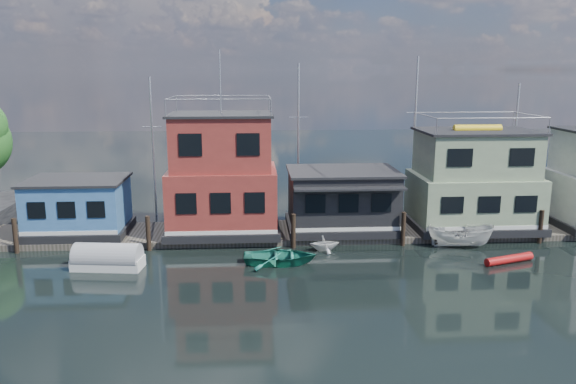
{
  "coord_description": "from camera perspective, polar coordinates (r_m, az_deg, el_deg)",
  "views": [
    {
      "loc": [
        -6.44,
        -24.56,
        10.98
      ],
      "look_at": [
        -4.17,
        12.0,
        3.0
      ],
      "focal_mm": 35.0,
      "sensor_mm": 36.0,
      "label": 1
    }
  ],
  "objects": [
    {
      "name": "houseboat_green",
      "position": [
        40.19,
        18.34,
        1.0
      ],
      "size": [
        8.4,
        5.9,
        7.03
      ],
      "color": "black",
      "rests_on": "dock"
    },
    {
      "name": "dock",
      "position": [
        38.66,
        6.19,
        -3.98
      ],
      "size": [
        48.0,
        5.0,
        0.4
      ],
      "primitive_type": "cube",
      "color": "#595147",
      "rests_on": "ground"
    },
    {
      "name": "tarp_runabout",
      "position": [
        33.4,
        -17.84,
        -6.46
      ],
      "size": [
        4.03,
        2.02,
        1.57
      ],
      "rotation": [
        0.0,
        0.0,
        -0.13
      ],
      "color": "silver",
      "rests_on": "ground"
    },
    {
      "name": "houseboat_blue",
      "position": [
        39.34,
        -20.55,
        -1.4
      ],
      "size": [
        6.4,
        4.9,
        3.66
      ],
      "color": "black",
      "rests_on": "dock"
    },
    {
      "name": "houseboat_dark",
      "position": [
        38.0,
        5.53,
        -0.79
      ],
      "size": [
        7.4,
        6.1,
        4.06
      ],
      "color": "black",
      "rests_on": "dock"
    },
    {
      "name": "dinghy_teal",
      "position": [
        32.62,
        -0.79,
        -6.56
      ],
      "size": [
        4.32,
        3.15,
        0.88
      ],
      "primitive_type": "imported",
      "rotation": [
        0.0,
        0.0,
        1.54
      ],
      "color": "#217B66",
      "rests_on": "ground"
    },
    {
      "name": "motorboat",
      "position": [
        37.05,
        17.14,
        -4.25
      ],
      "size": [
        4.29,
        2.41,
        1.56
      ],
      "primitive_type": "imported",
      "rotation": [
        0.0,
        0.0,
        1.34
      ],
      "color": "silver",
      "rests_on": "ground"
    },
    {
      "name": "ground",
      "position": [
        27.66,
        10.42,
        -11.31
      ],
      "size": [
        160.0,
        160.0,
        0.0
      ],
      "primitive_type": "plane",
      "color": "black",
      "rests_on": "ground"
    },
    {
      "name": "houseboat_red",
      "position": [
        37.26,
        -6.67,
        1.57
      ],
      "size": [
        7.4,
        5.9,
        11.86
      ],
      "color": "black",
      "rests_on": "dock"
    },
    {
      "name": "red_kayak",
      "position": [
        35.2,
        21.54,
        -6.37
      ],
      "size": [
        3.24,
        1.51,
        0.48
      ],
      "primitive_type": "cylinder",
      "rotation": [
        0.0,
        1.57,
        0.33
      ],
      "color": "#B21313",
      "rests_on": "ground"
    },
    {
      "name": "pilings",
      "position": [
        35.7,
        6.45,
        -3.86
      ],
      "size": [
        42.28,
        0.28,
        2.2
      ],
      "color": "#2D2116",
      "rests_on": "ground"
    },
    {
      "name": "background_masts",
      "position": [
        44.34,
        11.14,
        5.03
      ],
      "size": [
        36.4,
        0.16,
        12.0
      ],
      "color": "silver",
      "rests_on": "ground"
    },
    {
      "name": "dinghy_white",
      "position": [
        34.94,
        3.72,
        -5.2
      ],
      "size": [
        2.05,
        1.82,
        0.99
      ],
      "primitive_type": "imported",
      "rotation": [
        0.0,
        0.0,
        1.68
      ],
      "color": "silver",
      "rests_on": "ground"
    }
  ]
}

